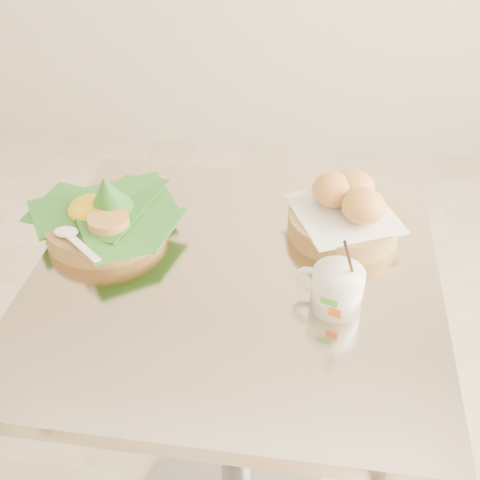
# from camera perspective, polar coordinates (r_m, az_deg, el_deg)

# --- Properties ---
(floor) EXTENTS (3.60, 3.60, 0.00)m
(floor) POSITION_cam_1_polar(r_m,az_deg,el_deg) (1.68, -6.98, -21.35)
(floor) COLOR beige
(floor) RESTS_ON ground
(cafe_table) EXTENTS (0.72, 0.72, 0.75)m
(cafe_table) POSITION_cam_1_polar(r_m,az_deg,el_deg) (1.20, -0.40, -11.13)
(cafe_table) COLOR gray
(cafe_table) RESTS_ON floor
(rice_basket) EXTENTS (0.28, 0.28, 0.14)m
(rice_basket) POSITION_cam_1_polar(r_m,az_deg,el_deg) (1.14, -12.78, 2.22)
(rice_basket) COLOR #A58647
(rice_basket) RESTS_ON cafe_table
(bread_basket) EXTENTS (0.23, 0.23, 0.11)m
(bread_basket) POSITION_cam_1_polar(r_m,az_deg,el_deg) (1.13, 9.99, 2.64)
(bread_basket) COLOR #A58647
(bread_basket) RESTS_ON cafe_table
(coffee_mug) EXTENTS (0.11, 0.09, 0.14)m
(coffee_mug) POSITION_cam_1_polar(r_m,az_deg,el_deg) (0.97, 9.08, -4.48)
(coffee_mug) COLOR white
(coffee_mug) RESTS_ON cafe_table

